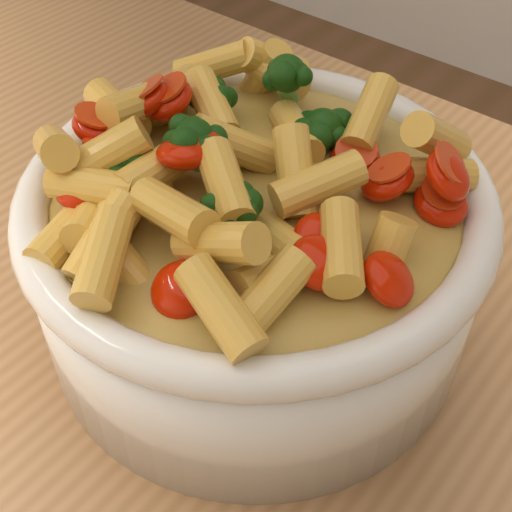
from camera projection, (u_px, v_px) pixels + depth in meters
The scene contains 3 objects.
table at pixel (129, 429), 0.54m from camera, with size 1.20×0.80×0.90m.
serving_bowl at pixel (256, 254), 0.44m from camera, with size 0.28×0.28×0.12m.
pasta_salad at pixel (256, 158), 0.39m from camera, with size 0.22×0.22×0.05m.
Camera 1 is at (0.26, -0.17, 1.27)m, focal length 50.00 mm.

